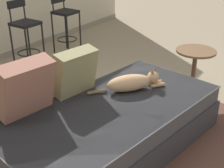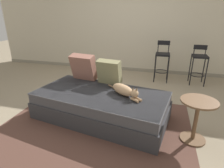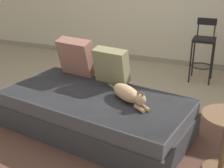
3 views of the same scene
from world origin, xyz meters
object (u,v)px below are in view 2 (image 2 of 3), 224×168
bar_stool_near_window (162,59)px  couch (101,105)px  throw_pillow_corner (84,67)px  bar_stool_by_doorway (199,62)px  cat (124,90)px  side_table (197,115)px  throw_pillow_middle (109,72)px

bar_stool_near_window → couch: bearing=-113.5°
throw_pillow_corner → bar_stool_by_doorway: size_ratio=0.55×
cat → bar_stool_by_doorway: bearing=56.5°
throw_pillow_corner → bar_stool_by_doorway: 2.61m
cat → side_table: bearing=-14.1°
couch → throw_pillow_middle: 0.58m
throw_pillow_middle → bar_stool_by_doorway: 2.28m
cat → bar_stool_near_window: (0.50, 1.97, 0.03)m
throw_pillow_corner → side_table: (1.81, -0.72, -0.28)m
cat → side_table: cat is taller
couch → bar_stool_by_doorway: (1.66, 1.98, 0.30)m
bar_stool_by_doorway → cat: bearing=-123.5°
cat → bar_stool_by_doorway: 2.36m
bar_stool_near_window → throw_pillow_corner: bearing=-131.8°
bar_stool_by_doorway → bar_stool_near_window: bearing=179.9°
cat → bar_stool_by_doorway: (1.30, 1.97, 0.02)m
couch → cat: 0.46m
couch → bar_stool_by_doorway: bar_stool_by_doorway is taller
throw_pillow_middle → bar_stool_near_window: size_ratio=0.45×
bar_stool_by_doorway → side_table: size_ratio=1.54×
throw_pillow_corner → side_table: 1.96m
bar_stool_by_doorway → side_table: 2.24m
throw_pillow_corner → throw_pillow_middle: size_ratio=1.12×
couch → throw_pillow_corner: size_ratio=4.48×
throw_pillow_corner → bar_stool_by_doorway: throw_pillow_corner is taller
bar_stool_by_doorway → throw_pillow_corner: bearing=-145.0°
bar_stool_near_window → throw_pillow_middle: bearing=-118.1°
bar_stool_near_window → side_table: bearing=-78.1°
throw_pillow_middle → cat: 0.53m
throw_pillow_corner → bar_stool_near_window: 2.01m
throw_pillow_corner → couch: bearing=-45.9°
side_table → bar_stool_by_doorway: bearing=81.5°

